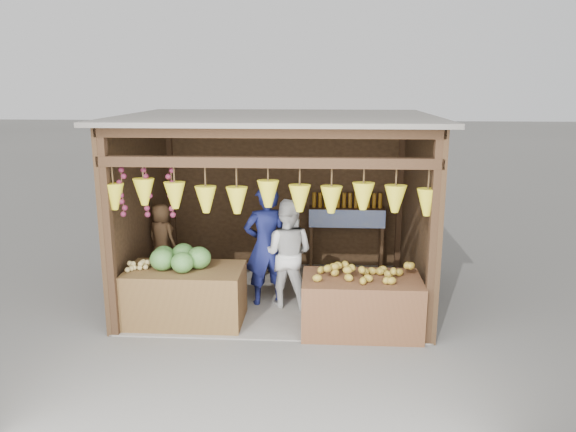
% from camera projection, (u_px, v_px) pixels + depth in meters
% --- Properties ---
extents(ground, '(80.00, 80.00, 0.00)m').
position_uv_depth(ground, '(278.00, 296.00, 8.35)').
color(ground, '#514F49').
rests_on(ground, ground).
extents(stall_structure, '(4.30, 3.30, 2.66)m').
position_uv_depth(stall_structure, '(275.00, 186.00, 7.93)').
color(stall_structure, slate).
rests_on(stall_structure, ground).
extents(back_shelf, '(1.25, 0.32, 1.32)m').
position_uv_depth(back_shelf, '(347.00, 220.00, 9.33)').
color(back_shelf, '#382314').
rests_on(back_shelf, ground).
extents(counter_left, '(1.50, 0.85, 0.74)m').
position_uv_depth(counter_left, '(186.00, 295.00, 7.36)').
color(counter_left, '#4F341A').
rests_on(counter_left, ground).
extents(counter_right, '(1.48, 0.85, 0.71)m').
position_uv_depth(counter_right, '(361.00, 305.00, 7.09)').
color(counter_right, '#4E2C1A').
rests_on(counter_right, ground).
extents(stool, '(0.34, 0.34, 0.31)m').
position_uv_depth(stool, '(164.00, 280.00, 8.57)').
color(stool, black).
rests_on(stool, ground).
extents(man_standing, '(0.73, 0.59, 1.73)m').
position_uv_depth(man_standing, '(266.00, 246.00, 7.86)').
color(man_standing, '#151A4E').
rests_on(man_standing, ground).
extents(woman_standing, '(0.87, 0.74, 1.55)m').
position_uv_depth(woman_standing, '(287.00, 253.00, 7.82)').
color(woman_standing, silver).
rests_on(woman_standing, ground).
extents(vendor_seated, '(0.60, 0.54, 1.03)m').
position_uv_depth(vendor_seated, '(162.00, 237.00, 8.42)').
color(vendor_seated, brown).
rests_on(vendor_seated, stool).
extents(melon_pile, '(1.00, 0.50, 0.32)m').
position_uv_depth(melon_pile, '(177.00, 257.00, 7.25)').
color(melon_pile, '#154913').
rests_on(melon_pile, counter_left).
extents(tanfruit_pile, '(0.34, 0.40, 0.13)m').
position_uv_depth(tanfruit_pile, '(139.00, 264.00, 7.24)').
color(tanfruit_pile, tan).
rests_on(tanfruit_pile, counter_left).
extents(mango_pile, '(1.40, 0.64, 0.22)m').
position_uv_depth(mango_pile, '(365.00, 269.00, 7.01)').
color(mango_pile, orange).
rests_on(mango_pile, counter_right).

